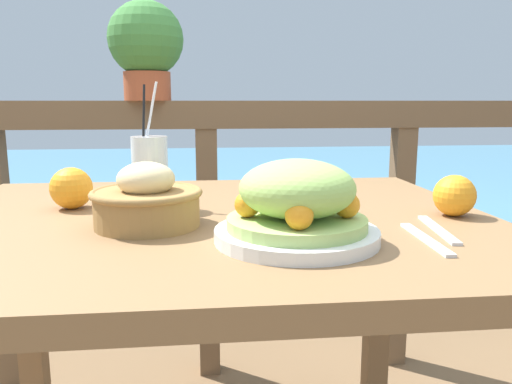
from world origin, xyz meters
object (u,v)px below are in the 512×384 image
object	(u,v)px
bread_basket	(147,201)
potted_plant	(146,45)
salad_plate	(297,206)
drink_glass	(150,172)

from	to	relation	value
bread_basket	potted_plant	world-z (taller)	potted_plant
salad_plate	potted_plant	world-z (taller)	potted_plant
drink_glass	bread_basket	world-z (taller)	drink_glass
drink_glass	potted_plant	xyz separation A→B (m)	(-0.07, 0.66, 0.31)
drink_glass	bread_basket	size ratio (longest dim) A/B	1.31
salad_plate	potted_plant	bearing A→B (deg)	108.66
bread_basket	potted_plant	distance (m)	0.89
salad_plate	drink_glass	world-z (taller)	drink_glass
drink_glass	potted_plant	bearing A→B (deg)	95.88
drink_glass	salad_plate	bearing A→B (deg)	-47.75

